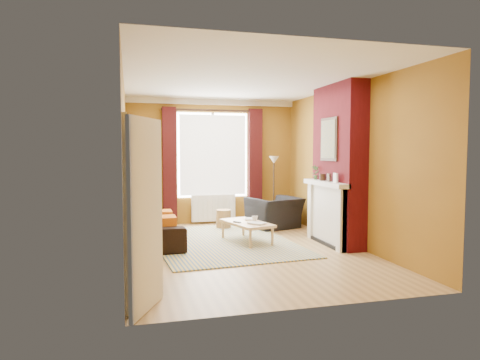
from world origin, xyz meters
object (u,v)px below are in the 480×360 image
Objects in this scene: sofa at (154,226)px; floor_lamp at (274,171)px; coffee_table at (247,224)px; wicker_stool at (224,219)px; armchair at (274,213)px.

sofa is 3.17m from floor_lamp.
sofa is at bearing -153.68° from floor_lamp.
coffee_table is 1.48m from wicker_stool.
sofa is 1.73× the size of coffee_table.
floor_lamp reaches higher than armchair.
armchair is 0.66× the size of floor_lamp.
armchair is at bearing -13.73° from wicker_stool.
armchair reaches higher than sofa.
coffee_table is at bearing -122.90° from floor_lamp.
wicker_stool is (-1.06, 0.26, -0.13)m from armchair.
wicker_stool reaches higher than coffee_table.
wicker_stool is 0.26× the size of floor_lamp.
floor_lamp is at bearing 42.06° from coffee_table.
sofa is 5.34× the size of wicker_stool.
wicker_stool is at bearing -56.16° from sofa.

